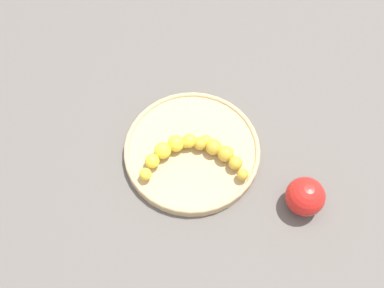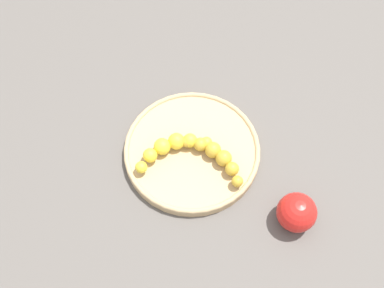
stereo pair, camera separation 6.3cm
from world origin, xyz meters
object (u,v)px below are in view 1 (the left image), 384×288
(banana_spotted, at_px, (218,153))
(banana_yellow, at_px, (171,150))
(apple_red, at_px, (305,197))
(fruit_bowl, at_px, (192,150))

(banana_spotted, distance_m, banana_yellow, 0.09)
(banana_yellow, relative_size, apple_red, 2.18)
(banana_spotted, bearing_deg, banana_yellow, 119.04)
(fruit_bowl, distance_m, banana_yellow, 0.05)
(fruit_bowl, bearing_deg, apple_red, -149.10)
(banana_yellow, distance_m, apple_red, 0.26)
(fruit_bowl, distance_m, banana_spotted, 0.06)
(banana_yellow, xyz_separation_m, apple_red, (-0.21, -0.16, 0.00))
(fruit_bowl, relative_size, banana_yellow, 1.71)
(banana_spotted, xyz_separation_m, banana_yellow, (0.05, 0.07, 0.00))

